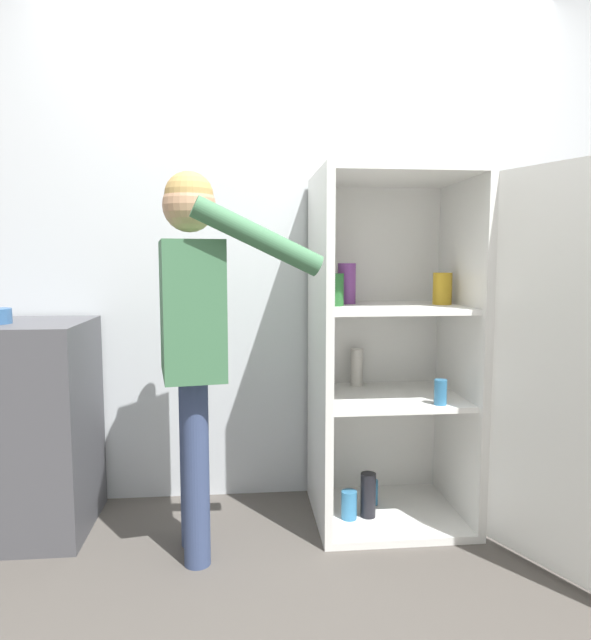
# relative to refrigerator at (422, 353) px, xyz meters

# --- Properties ---
(ground_plane) EXTENTS (12.00, 12.00, 0.00)m
(ground_plane) POSITION_rel_refrigerator_xyz_m (-0.48, -0.53, -0.79)
(ground_plane) COLOR #4C4742
(wall_back) EXTENTS (7.00, 0.06, 2.55)m
(wall_back) POSITION_rel_refrigerator_xyz_m (-0.48, 0.45, 0.48)
(wall_back) COLOR silver
(wall_back) RESTS_ON ground_plane
(refrigerator) EXTENTS (1.02, 1.25, 1.60)m
(refrigerator) POSITION_rel_refrigerator_xyz_m (0.00, 0.00, 0.00)
(refrigerator) COLOR white
(refrigerator) RESTS_ON ground_plane
(person) EXTENTS (0.65, 0.54, 1.55)m
(person) POSITION_rel_refrigerator_xyz_m (-0.99, -0.17, 0.19)
(person) COLOR #384770
(person) RESTS_ON ground_plane
(counter) EXTENTS (0.62, 0.55, 0.94)m
(counter) POSITION_rel_refrigerator_xyz_m (-1.79, 0.12, -0.33)
(counter) COLOR #4C4C51
(counter) RESTS_ON ground_plane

